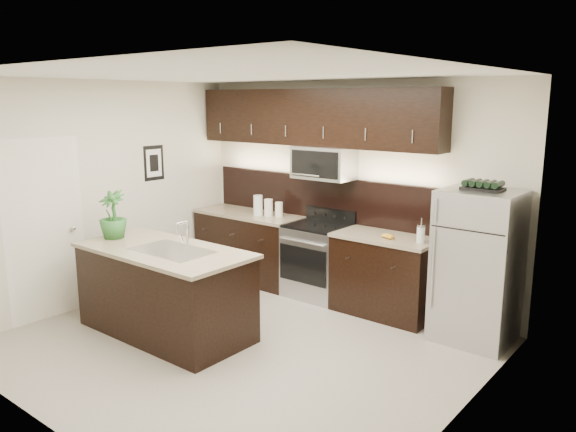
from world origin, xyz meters
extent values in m
plane|color=gray|center=(0.00, 0.00, 0.00)|extent=(4.50, 4.50, 0.00)
cube|color=beige|center=(0.00, 2.00, 1.35)|extent=(4.50, 0.02, 2.70)
cube|color=beige|center=(0.00, -2.00, 1.35)|extent=(4.50, 0.02, 2.70)
cube|color=beige|center=(-2.25, 0.00, 1.35)|extent=(0.02, 4.00, 2.70)
cube|color=beige|center=(2.25, 0.00, 1.35)|extent=(0.02, 4.00, 2.70)
cube|color=white|center=(0.00, 0.00, 2.70)|extent=(4.50, 4.00, 0.02)
cube|color=silver|center=(-2.23, -0.80, 1.01)|extent=(0.04, 0.80, 2.02)
sphere|color=silver|center=(-2.20, -0.48, 1.00)|extent=(0.06, 0.06, 0.06)
cube|color=black|center=(-2.24, 0.75, 1.65)|extent=(0.01, 0.32, 0.46)
cube|color=white|center=(-2.23, 0.75, 1.65)|extent=(0.00, 0.24, 0.36)
cube|color=black|center=(-1.42, 1.69, 0.45)|extent=(1.57, 0.62, 0.90)
cube|color=black|center=(0.71, 1.69, 0.45)|extent=(1.16, 0.62, 0.90)
cube|color=#B2B2B7|center=(-0.25, 1.69, 0.45)|extent=(0.76, 0.62, 0.90)
cube|color=black|center=(-0.25, 1.69, 0.92)|extent=(0.76, 0.60, 0.03)
cube|color=#BCA78D|center=(-1.42, 1.69, 0.92)|extent=(1.59, 0.65, 0.04)
cube|color=#BCA78D|center=(0.71, 1.69, 0.92)|extent=(1.18, 0.65, 0.04)
cube|color=black|center=(-0.46, 1.99, 1.22)|extent=(3.49, 0.02, 0.56)
cube|color=#B2B2B7|center=(-0.25, 1.80, 1.70)|extent=(0.76, 0.40, 0.40)
cube|color=black|center=(-0.46, 1.83, 2.25)|extent=(3.49, 0.33, 0.70)
cube|color=black|center=(-0.84, -0.27, 0.45)|extent=(1.90, 0.90, 0.90)
cube|color=#BCA78D|center=(-0.84, -0.27, 0.92)|extent=(1.96, 0.96, 0.04)
cube|color=silver|center=(-0.69, -0.27, 0.95)|extent=(0.84, 0.50, 0.01)
cylinder|color=silver|center=(-0.69, -0.06, 1.06)|extent=(0.03, 0.03, 0.24)
cylinder|color=silver|center=(-0.69, -0.13, 1.21)|extent=(0.02, 0.14, 0.02)
cylinder|color=silver|center=(-0.69, -0.20, 1.16)|extent=(0.02, 0.02, 0.10)
cube|color=#B2B2B7|center=(1.80, 1.63, 0.79)|extent=(0.76, 0.69, 1.58)
cube|color=black|center=(1.80, 1.63, 1.60)|extent=(0.39, 0.24, 0.03)
cylinder|color=black|center=(1.65, 1.63, 1.64)|extent=(0.07, 0.22, 0.07)
cylinder|color=black|center=(1.73, 1.63, 1.64)|extent=(0.07, 0.22, 0.07)
cylinder|color=black|center=(1.80, 1.63, 1.64)|extent=(0.07, 0.22, 0.07)
cylinder|color=black|center=(1.87, 1.63, 1.64)|extent=(0.07, 0.22, 0.07)
cylinder|color=black|center=(1.95, 1.63, 1.64)|extent=(0.07, 0.22, 0.07)
imported|color=#296327|center=(-1.62, -0.33, 1.21)|extent=(0.38, 0.38, 0.54)
cylinder|color=silver|center=(-1.21, 1.64, 1.08)|extent=(0.12, 0.12, 0.27)
cylinder|color=silver|center=(-1.07, 1.69, 1.05)|extent=(0.11, 0.11, 0.23)
cylinder|color=silver|center=(-0.93, 1.75, 1.04)|extent=(0.10, 0.10, 0.19)
cylinder|color=silver|center=(1.16, 1.64, 1.03)|extent=(0.09, 0.09, 0.18)
cylinder|color=silver|center=(1.16, 1.64, 1.12)|extent=(0.09, 0.09, 0.02)
cylinder|color=silver|center=(1.16, 1.64, 1.17)|extent=(0.01, 0.01, 0.07)
ellipsoid|color=orange|center=(0.75, 1.61, 0.97)|extent=(0.20, 0.17, 0.05)
camera|label=1|loc=(3.74, -3.88, 2.46)|focal=35.00mm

